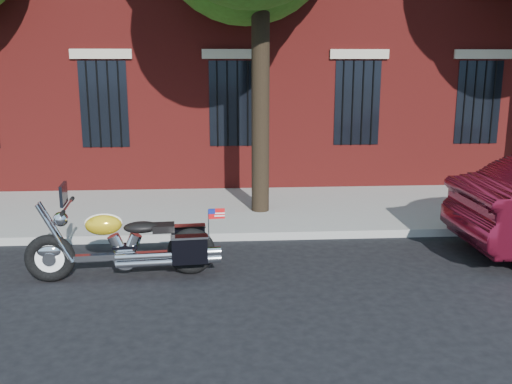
{
  "coord_description": "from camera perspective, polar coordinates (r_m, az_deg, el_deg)",
  "views": [
    {
      "loc": [
        -0.38,
        -8.57,
        3.18
      ],
      "look_at": [
        0.27,
        0.8,
        1.02
      ],
      "focal_mm": 40.0,
      "sensor_mm": 36.0,
      "label": 1
    }
  ],
  "objects": [
    {
      "name": "ground",
      "position": [
        9.15,
        -1.33,
        -7.42
      ],
      "size": [
        120.0,
        120.0,
        0.0
      ],
      "primitive_type": "plane",
      "color": "black",
      "rests_on": "ground"
    },
    {
      "name": "curb",
      "position": [
        10.43,
        -1.68,
        -4.4
      ],
      "size": [
        40.0,
        0.16,
        0.15
      ],
      "primitive_type": "cube",
      "color": "gray",
      "rests_on": "ground"
    },
    {
      "name": "motorcycle",
      "position": [
        8.72,
        -12.34,
        -5.3
      ],
      "size": [
        2.93,
        0.96,
        1.47
      ],
      "rotation": [
        0.0,
        0.0,
        0.09
      ],
      "color": "black",
      "rests_on": "ground"
    },
    {
      "name": "sidewalk",
      "position": [
        12.23,
        -2.04,
        -1.78
      ],
      "size": [
        40.0,
        3.6,
        0.15
      ],
      "primitive_type": "cube",
      "color": "gray",
      "rests_on": "ground"
    }
  ]
}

